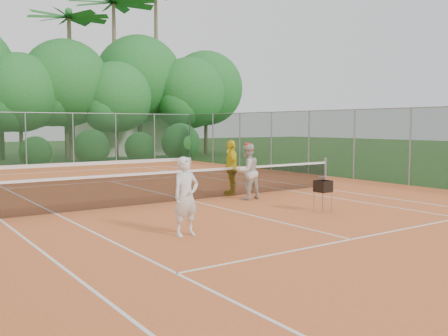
% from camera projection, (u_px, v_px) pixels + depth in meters
% --- Properties ---
extents(ground, '(120.00, 120.00, 0.00)m').
position_uv_depth(ground, '(190.00, 201.00, 15.46)').
color(ground, '#224318').
rests_on(ground, ground).
extents(clay_court, '(18.00, 36.00, 0.02)m').
position_uv_depth(clay_court, '(190.00, 201.00, 15.46)').
color(clay_court, '#D66831').
rests_on(clay_court, ground).
extents(club_building, '(8.00, 5.00, 3.00)m').
position_uv_depth(club_building, '(132.00, 135.00, 40.07)').
color(club_building, beige).
rests_on(club_building, ground).
extents(tennis_net, '(11.97, 0.10, 1.10)m').
position_uv_depth(tennis_net, '(190.00, 184.00, 15.42)').
color(tennis_net, gray).
rests_on(tennis_net, clay_court).
extents(player_white, '(0.64, 0.44, 1.68)m').
position_uv_depth(player_white, '(186.00, 196.00, 10.52)').
color(player_white, silver).
rests_on(player_white, clay_court).
extents(player_center_grp, '(0.92, 0.75, 1.80)m').
position_uv_depth(player_center_grp, '(247.00, 171.00, 15.63)').
color(player_center_grp, beige).
rests_on(player_center_grp, clay_court).
extents(player_yellow, '(0.81, 1.17, 1.84)m').
position_uv_depth(player_yellow, '(231.00, 167.00, 16.71)').
color(player_yellow, yellow).
rests_on(player_yellow, clay_court).
extents(ball_hopper, '(0.37, 0.37, 0.85)m').
position_uv_depth(ball_hopper, '(323.00, 187.00, 13.43)').
color(ball_hopper, gray).
rests_on(ball_hopper, clay_court).
extents(stray_ball_a, '(0.07, 0.07, 0.07)m').
position_uv_depth(stray_ball_a, '(60.00, 175.00, 22.95)').
color(stray_ball_a, '#C2DA32').
rests_on(stray_ball_a, clay_court).
extents(stray_ball_b, '(0.07, 0.07, 0.07)m').
position_uv_depth(stray_ball_b, '(115.00, 166.00, 27.88)').
color(stray_ball_b, '#CCD431').
rests_on(stray_ball_b, clay_court).
extents(stray_ball_c, '(0.07, 0.07, 0.07)m').
position_uv_depth(stray_ball_c, '(156.00, 173.00, 23.91)').
color(stray_ball_c, yellow).
rests_on(stray_ball_c, clay_court).
extents(court_markings, '(11.03, 23.83, 0.01)m').
position_uv_depth(court_markings, '(190.00, 200.00, 15.46)').
color(court_markings, white).
rests_on(court_markings, clay_court).
extents(fence_back, '(18.07, 0.07, 3.00)m').
position_uv_depth(fence_back, '(50.00, 140.00, 27.59)').
color(fence_back, '#19381E').
rests_on(fence_back, clay_court).
extents(fence_right, '(0.07, 33.07, 3.00)m').
position_uv_depth(fence_right, '(410.00, 147.00, 19.24)').
color(fence_right, '#19381E').
rests_on(fence_right, clay_court).
extents(tropical_treeline, '(32.10, 8.49, 15.03)m').
position_uv_depth(tropical_treeline, '(48.00, 82.00, 32.35)').
color(tropical_treeline, brown).
rests_on(tropical_treeline, ground).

